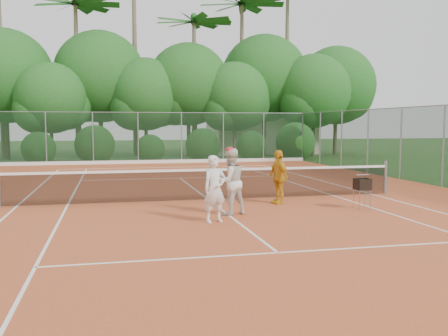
% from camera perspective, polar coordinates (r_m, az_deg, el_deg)
% --- Properties ---
extents(ground, '(120.00, 120.00, 0.00)m').
position_cam_1_polar(ground, '(15.19, -1.74, -3.77)').
color(ground, '#204217').
rests_on(ground, ground).
extents(clay_court, '(18.00, 36.00, 0.02)m').
position_cam_1_polar(clay_court, '(15.18, -1.74, -3.73)').
color(clay_court, '#B35229').
rests_on(clay_court, ground).
extents(club_building, '(8.00, 5.00, 3.00)m').
position_cam_1_polar(club_building, '(40.52, 4.21, 3.84)').
color(club_building, beige).
rests_on(club_building, ground).
extents(tennis_net, '(11.97, 0.10, 1.10)m').
position_cam_1_polar(tennis_net, '(15.11, -1.75, -1.77)').
color(tennis_net, gray).
rests_on(tennis_net, clay_court).
extents(player_white, '(0.66, 0.52, 1.58)m').
position_cam_1_polar(player_white, '(11.68, -1.07, -2.41)').
color(player_white, white).
rests_on(player_white, clay_court).
extents(player_center_grp, '(0.98, 0.87, 1.72)m').
position_cam_1_polar(player_center_grp, '(12.65, 0.71, -1.54)').
color(player_center_grp, silver).
rests_on(player_center_grp, clay_court).
extents(player_yellow, '(0.56, 0.97, 1.56)m').
position_cam_1_polar(player_yellow, '(14.52, 6.23, -1.01)').
color(player_yellow, gold).
rests_on(player_yellow, clay_court).
extents(ball_hopper, '(0.37, 0.37, 0.84)m').
position_cam_1_polar(ball_hopper, '(14.00, 15.53, -1.86)').
color(ball_hopper, gray).
rests_on(ball_hopper, clay_court).
extents(stray_ball_a, '(0.07, 0.07, 0.07)m').
position_cam_1_polar(stray_ball_a, '(26.40, -6.52, 0.05)').
color(stray_ball_a, '#AAC82E').
rests_on(stray_ball_a, clay_court).
extents(stray_ball_b, '(0.07, 0.07, 0.07)m').
position_cam_1_polar(stray_ball_b, '(25.81, -0.15, -0.03)').
color(stray_ball_b, gold).
rests_on(stray_ball_b, clay_court).
extents(stray_ball_c, '(0.07, 0.07, 0.07)m').
position_cam_1_polar(stray_ball_c, '(25.18, 3.79, -0.16)').
color(stray_ball_c, '#C2D030').
rests_on(stray_ball_c, clay_court).
extents(court_markings, '(11.03, 23.83, 0.01)m').
position_cam_1_polar(court_markings, '(15.18, -1.74, -3.68)').
color(court_markings, white).
rests_on(court_markings, clay_court).
extents(fence_back, '(18.07, 0.07, 3.00)m').
position_cam_1_polar(fence_back, '(29.88, -7.33, 3.44)').
color(fence_back, '#19381E').
rests_on(fence_back, clay_court).
extents(tropical_treeline, '(32.10, 8.49, 15.03)m').
position_cam_1_polar(tropical_treeline, '(35.33, -5.88, 9.52)').
color(tropical_treeline, brown).
rests_on(tropical_treeline, ground).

